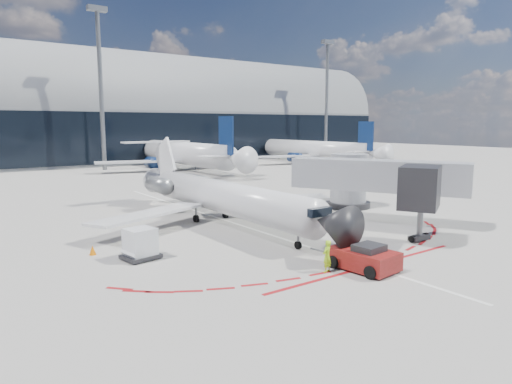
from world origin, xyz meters
TOP-DOWN VIEW (x-y plane):
  - ground at (0.00, 0.00)m, footprint 260.00×260.00m
  - apron_centerline at (0.00, 2.00)m, footprint 0.25×40.00m
  - apron_stop_bar at (0.00, -11.50)m, footprint 14.00×0.25m
  - terminal_building at (0.00, 64.97)m, footprint 150.00×24.15m
  - jet_bridge at (9.79, -3.01)m, footprint 10.03×15.20m
  - light_mast_centre at (5.00, 48.00)m, footprint 0.70×0.70m
  - light_mast_east at (55.00, 48.00)m, footprint 0.70×0.70m
  - regional_jet at (-0.85, 2.36)m, footprint 20.34×25.09m
  - pushback_tug at (-0.62, -11.65)m, footprint 2.53×5.36m
  - ramp_worker at (-2.48, -10.86)m, footprint 0.69×0.54m
  - uld_container at (-9.28, -3.22)m, footprint 2.09×1.87m
  - safety_cone_left at (-11.19, -0.79)m, footprint 0.40×0.40m
  - safety_cone_right at (2.10, -8.08)m, footprint 0.37×0.37m
  - bg_airliner_0 at (15.60, 41.45)m, footprint 32.82×34.75m
  - bg_airliner_1 at (42.60, 38.66)m, footprint 30.35×32.13m

SIDE VIEW (x-z plane):
  - ground at x=0.00m, z-range 0.00..0.00m
  - apron_centerline at x=0.00m, z-range 0.00..0.01m
  - apron_stop_bar at x=0.00m, z-range 0.00..0.01m
  - safety_cone_right at x=2.10m, z-range 0.00..0.52m
  - safety_cone_left at x=-11.19m, z-range 0.00..0.55m
  - pushback_tug at x=-0.62m, z-range -0.08..1.29m
  - ramp_worker at x=-2.48m, z-range 0.00..1.66m
  - uld_container at x=-9.28m, z-range -0.01..1.73m
  - regional_jet at x=-0.85m, z-range -1.04..5.24m
  - jet_bridge at x=9.79m, z-range 0.56..5.46m
  - bg_airliner_1 at x=42.60m, z-range 0.00..9.82m
  - bg_airliner_0 at x=15.60m, z-range 0.00..10.62m
  - terminal_building at x=0.00m, z-range -3.48..20.52m
  - light_mast_centre at x=5.00m, z-range 0.00..25.00m
  - light_mast_east at x=55.00m, z-range 0.00..25.00m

